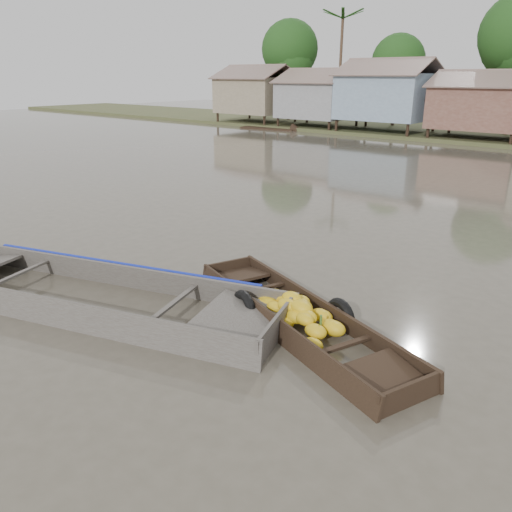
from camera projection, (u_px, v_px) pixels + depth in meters
The scene contains 3 objects.
ground at pixel (194, 303), 9.84m from camera, with size 120.00×120.00×0.00m, color #4E483C.
banana_boat at pixel (294, 316), 8.95m from camera, with size 5.57×3.10×0.78m.
viewer_boat at pixel (91, 300), 9.77m from camera, with size 8.21×4.45×0.64m.
Camera 1 is at (6.66, -6.06, 4.24)m, focal length 35.00 mm.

